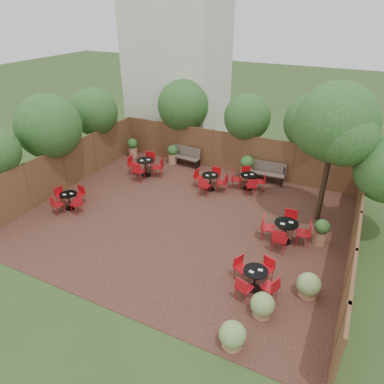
% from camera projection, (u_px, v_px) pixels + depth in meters
% --- Properties ---
extents(ground, '(80.00, 80.00, 0.00)m').
position_uv_depth(ground, '(185.00, 219.00, 13.75)').
color(ground, '#354F23').
rests_on(ground, ground).
extents(courtyard_paving, '(12.00, 10.00, 0.02)m').
position_uv_depth(courtyard_paving, '(185.00, 219.00, 13.74)').
color(courtyard_paving, '#361816').
rests_on(courtyard_paving, ground).
extents(fence_back, '(12.00, 0.08, 2.00)m').
position_uv_depth(fence_back, '(231.00, 152.00, 17.20)').
color(fence_back, brown).
rests_on(fence_back, ground).
extents(fence_left, '(0.08, 10.00, 2.00)m').
position_uv_depth(fence_left, '(65.00, 168.00, 15.60)').
color(fence_left, brown).
rests_on(fence_left, ground).
extents(fence_right, '(0.08, 10.00, 2.00)m').
position_uv_depth(fence_right, '(354.00, 239.00, 10.94)').
color(fence_right, brown).
rests_on(fence_right, ground).
extents(neighbour_building, '(5.00, 4.00, 8.00)m').
position_uv_depth(neighbour_building, '(178.00, 72.00, 19.87)').
color(neighbour_building, silver).
rests_on(neighbour_building, ground).
extents(overhang_foliage, '(15.62, 10.50, 2.78)m').
position_uv_depth(overhang_foliage, '(180.00, 123.00, 15.63)').
color(overhang_foliage, '#24551B').
rests_on(overhang_foliage, ground).
extents(courtyard_tree, '(2.90, 2.81, 5.28)m').
position_uv_depth(courtyard_tree, '(335.00, 127.00, 11.98)').
color(courtyard_tree, black).
rests_on(courtyard_tree, courtyard_paving).
extents(park_bench_left, '(1.61, 0.62, 0.98)m').
position_uv_depth(park_bench_left, '(186.00, 156.00, 18.04)').
color(park_bench_left, brown).
rests_on(park_bench_left, courtyard_paving).
extents(park_bench_right, '(1.57, 0.59, 0.96)m').
position_uv_depth(park_bench_right, '(268.00, 172.00, 16.35)').
color(park_bench_right, brown).
rests_on(park_bench_right, courtyard_paving).
extents(bistro_tables, '(9.98, 7.46, 0.95)m').
position_uv_depth(bistro_tables, '(200.00, 198.00, 14.29)').
color(bistro_tables, black).
rests_on(bistro_tables, courtyard_paving).
extents(planters, '(10.93, 4.35, 1.16)m').
position_uv_depth(planters, '(208.00, 167.00, 16.63)').
color(planters, tan).
rests_on(planters, courtyard_paving).
extents(low_shrubs, '(2.04, 3.25, 0.74)m').
position_uv_depth(low_shrubs, '(271.00, 307.00, 9.33)').
color(low_shrubs, tan).
rests_on(low_shrubs, courtyard_paving).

